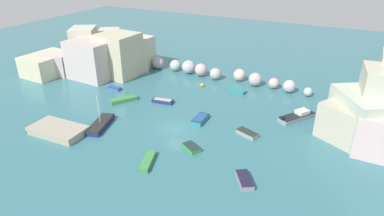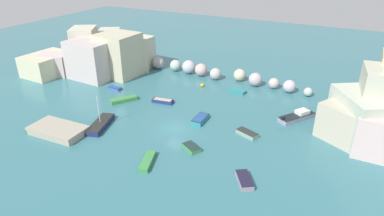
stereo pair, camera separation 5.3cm
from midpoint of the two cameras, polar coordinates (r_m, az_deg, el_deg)
cove_water at (r=46.95m, az=-2.92°, el=-3.54°), size 160.00×160.00×0.00m
cliff_headland_left at (r=70.83m, az=-14.92°, el=8.80°), size 20.95×23.72×8.46m
rock_breakwater at (r=65.03m, az=3.36°, el=6.18°), size 35.29×3.73×2.68m
stone_dock at (r=49.06m, az=-21.94°, el=-3.53°), size 7.83×4.47×1.00m
channel_buoy at (r=60.78m, az=1.72°, el=3.94°), size 0.67×0.67×0.67m
moored_boat_0 at (r=61.17m, az=-13.05°, el=3.31°), size 2.48×1.21×0.46m
moored_boat_1 at (r=48.97m, az=-15.41°, el=-2.71°), size 3.54×6.20×4.79m
moored_boat_2 at (r=37.24m, az=8.93°, el=-12.08°), size 2.84×3.34×0.64m
moored_boat_3 at (r=42.13m, az=-0.14°, el=-6.79°), size 2.76×2.39×0.59m
moored_boat_4 at (r=59.09m, az=7.64°, el=2.96°), size 3.49×1.94×0.51m
moored_boat_5 at (r=56.12m, az=-11.64°, el=1.42°), size 3.59×4.47×0.61m
moored_boat_6 at (r=48.70m, az=1.40°, el=-1.91°), size 1.67×3.41×0.66m
moored_boat_7 at (r=51.66m, az=17.58°, el=-1.34°), size 4.81×6.00×1.25m
moored_boat_8 at (r=50.37m, az=-24.53°, el=-3.54°), size 3.78×2.73×0.56m
moored_boat_9 at (r=40.04m, az=-7.65°, el=-9.03°), size 2.32×4.11×0.56m
moored_boat_10 at (r=54.71m, az=-5.05°, el=1.22°), size 3.63×1.71×0.57m
moored_boat_11 at (r=45.76m, az=9.39°, el=-4.30°), size 3.27×2.28×0.60m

